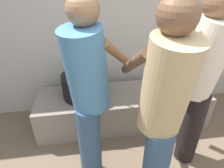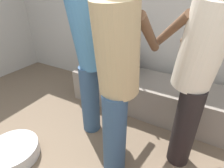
% 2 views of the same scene
% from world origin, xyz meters
% --- Properties ---
extents(block_enclosure_rear, '(5.60, 0.20, 2.22)m').
position_xyz_m(block_enclosure_rear, '(0.00, 2.27, 1.11)').
color(block_enclosure_rear, '#ADA8A0').
rests_on(block_enclosure_rear, ground_plane).
extents(hearth_ledge, '(2.09, 0.60, 0.44)m').
position_xyz_m(hearth_ledge, '(0.13, 1.75, 0.22)').
color(hearth_ledge, slate).
rests_on(hearth_ledge, ground_plane).
extents(cooking_pot_main, '(0.51, 0.51, 0.73)m').
position_xyz_m(cooking_pot_main, '(-0.34, 1.80, 0.58)').
color(cooking_pot_main, black).
rests_on(cooking_pot_main, hearth_ledge).
extents(cook_in_blue_shirt, '(0.63, 0.74, 1.64)m').
position_xyz_m(cook_in_blue_shirt, '(-0.30, 1.08, 0.94)').
color(cook_in_blue_shirt, navy).
rests_on(cook_in_blue_shirt, ground_plane).
extents(cook_in_cream_shirt, '(0.68, 0.73, 1.65)m').
position_xyz_m(cook_in_cream_shirt, '(0.64, 1.12, 0.95)').
color(cook_in_cream_shirt, black).
rests_on(cook_in_cream_shirt, ground_plane).
extents(cook_in_tan_shirt, '(0.36, 0.69, 1.66)m').
position_xyz_m(cook_in_tan_shirt, '(0.17, 0.75, 0.95)').
color(cook_in_tan_shirt, navy).
rests_on(cook_in_tan_shirt, ground_plane).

